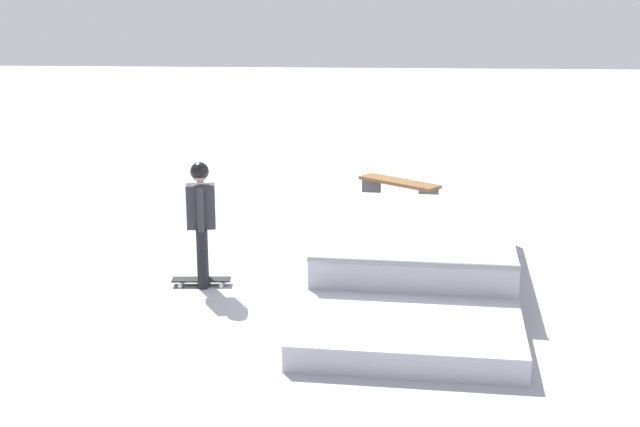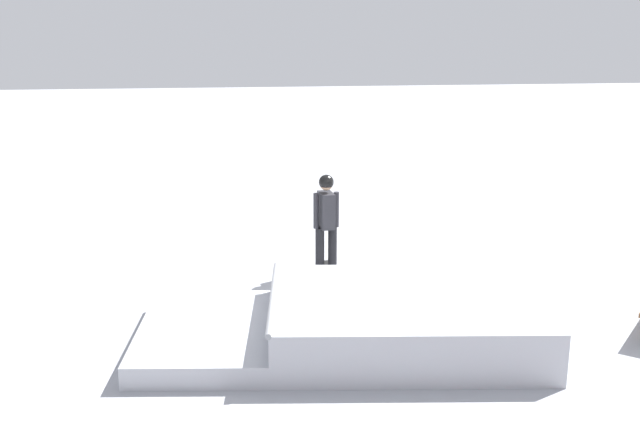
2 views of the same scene
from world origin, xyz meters
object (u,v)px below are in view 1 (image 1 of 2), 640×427
Objects in this scene: skateboard at (201,280)px; park_bench at (399,187)px; skater at (201,214)px; skate_ramp at (415,260)px.

park_bench is (-4.52, 2.83, 0.28)m from skateboard.
skater is 1.14× the size of park_bench.
skate_ramp is 3.24× the size of skater.
skateboard is 0.54× the size of park_bench.
skate_ramp is at bearing 1.44° from park_bench.
skateboard is at bearing -23.20° from skater.
skateboard is 5.34m from park_bench.
park_bench reaches higher than skateboard.
park_bench is at bearing -125.96° from skateboard.
skate_ramp is at bearing 176.96° from skater.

